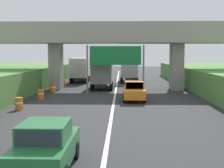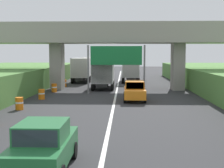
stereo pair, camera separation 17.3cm
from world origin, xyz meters
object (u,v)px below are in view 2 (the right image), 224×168
overhead_highway_sign (116,58)px  construction_barrel_4 (54,88)px  truck_red (82,69)px  construction_barrel_2 (19,103)px  truck_blue (90,66)px  truck_black (130,69)px  construction_barrel_5 (64,83)px  truck_silver (104,72)px  car_orange (134,91)px  car_green (44,146)px  construction_barrel_3 (42,94)px

overhead_highway_sign → construction_barrel_4: bearing=172.2°
overhead_highway_sign → truck_red: 14.05m
construction_barrel_2 → overhead_highway_sign: bearing=55.6°
truck_blue → truck_black: bearing=-55.7°
overhead_highway_sign → construction_barrel_5: (-6.52, 6.26, -3.12)m
overhead_highway_sign → construction_barrel_5: overhead_highway_sign is taller
truck_silver → construction_barrel_4: size_ratio=8.11×
truck_red → construction_barrel_5: (-1.34, -6.69, -1.47)m
construction_barrel_5 → construction_barrel_4: bearing=-90.5°
car_orange → car_green: 16.95m
truck_black → construction_barrel_2: size_ratio=8.11×
overhead_highway_sign → construction_barrel_4: size_ratio=6.53×
overhead_highway_sign → construction_barrel_2: (-6.73, -9.83, -3.12)m
truck_red → construction_barrel_3: (-1.33, -17.42, -1.47)m
truck_blue → truck_silver: bearing=-79.0°
truck_silver → construction_barrel_4: truck_silver is taller
construction_barrel_2 → construction_barrel_3: 5.37m
truck_silver → truck_blue: bearing=101.0°
overhead_highway_sign → construction_barrel_2: size_ratio=6.53×
construction_barrel_4 → construction_barrel_5: (0.05, 5.36, 0.00)m
truck_red → construction_barrel_4: truck_red is taller
construction_barrel_4 → construction_barrel_5: same height
overhead_highway_sign → truck_blue: (-5.25, 23.52, -1.64)m
truck_black → construction_barrel_4: 15.02m
car_green → construction_barrel_5: (-4.59, 27.92, -0.40)m
construction_barrel_3 → truck_red: bearing=85.6°
truck_silver → car_green: truck_silver is taller
truck_blue → overhead_highway_sign: bearing=-77.4°
truck_blue → construction_barrel_2: 33.42m
construction_barrel_2 → construction_barrel_5: same height
overhead_highway_sign → truck_silver: (-1.56, 4.60, -1.64)m
construction_barrel_5 → construction_barrel_3: bearing=-90.0°
truck_red → construction_barrel_3: 17.54m
overhead_highway_sign → construction_barrel_5: size_ratio=6.53×
overhead_highway_sign → construction_barrel_3: (-6.51, -4.47, -3.12)m
construction_barrel_2 → construction_barrel_3: size_ratio=1.00×
truck_red → construction_barrel_3: truck_red is taller
truck_blue → construction_barrel_3: bearing=-92.6°
construction_barrel_2 → construction_barrel_3: bearing=87.7°
truck_blue → construction_barrel_4: 22.71m
truck_silver → car_green: (-0.37, -26.26, -1.08)m
truck_silver → construction_barrel_2: 15.40m
truck_black → construction_barrel_4: size_ratio=8.11×
truck_black → car_orange: (0.02, -18.46, -1.08)m
truck_blue → truck_silver: (3.68, -18.92, 0.00)m
truck_red → truck_silver: size_ratio=1.00×
truck_black → truck_silver: same height
construction_barrel_3 → construction_barrel_5: bearing=90.0°
truck_red → construction_barrel_5: size_ratio=8.11×
truck_black → truck_silver: (-3.25, -8.76, 0.00)m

